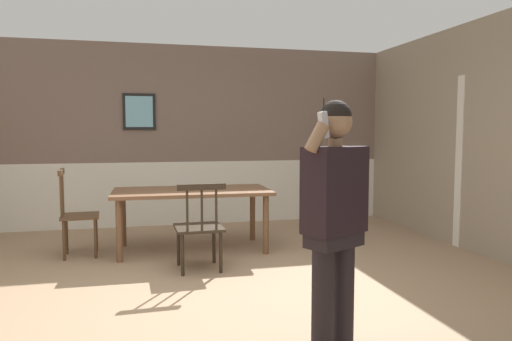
{
  "coord_description": "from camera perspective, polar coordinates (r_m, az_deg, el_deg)",
  "views": [
    {
      "loc": [
        -0.47,
        -4.07,
        1.42
      ],
      "look_at": [
        0.41,
        -0.44,
        1.11
      ],
      "focal_mm": 33.22,
      "sensor_mm": 36.0,
      "label": 1
    }
  ],
  "objects": [
    {
      "name": "person_figure",
      "position": [
        3.06,
        9.51,
        -4.7
      ],
      "size": [
        0.51,
        0.38,
        1.62
      ],
      "rotation": [
        0.0,
        0.0,
        3.6
      ],
      "color": "black",
      "rests_on": "ground_plane"
    },
    {
      "name": "dining_table",
      "position": [
        5.71,
        -7.73,
        -3.1
      ],
      "size": [
        1.86,
        0.97,
        0.73
      ],
      "rotation": [
        0.0,
        0.0,
        -0.02
      ],
      "color": "brown",
      "rests_on": "ground_plane"
    },
    {
      "name": "chair_by_doorway",
      "position": [
        5.77,
        -20.8,
        -4.95
      ],
      "size": [
        0.44,
        0.44,
        1.0
      ],
      "rotation": [
        0.0,
        0.0,
        4.78
      ],
      "color": "#513823",
      "rests_on": "ground_plane"
    },
    {
      "name": "ground_plane",
      "position": [
        4.33,
        -6.84,
        -14.44
      ],
      "size": [
        7.42,
        7.42,
        0.0
      ],
      "primitive_type": "plane",
      "color": "#9E7F60"
    },
    {
      "name": "chair_near_window",
      "position": [
        4.9,
        -6.84,
        -6.71
      ],
      "size": [
        0.49,
        0.49,
        0.91
      ],
      "rotation": [
        0.0,
        0.0,
        0.03
      ],
      "color": "#2D2319",
      "rests_on": "ground_plane"
    },
    {
      "name": "room_back_partition",
      "position": [
        7.31,
        -9.93,
        3.73
      ],
      "size": [
        6.74,
        0.17,
        2.71
      ],
      "color": "#756056",
      "rests_on": "ground_plane"
    }
  ]
}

